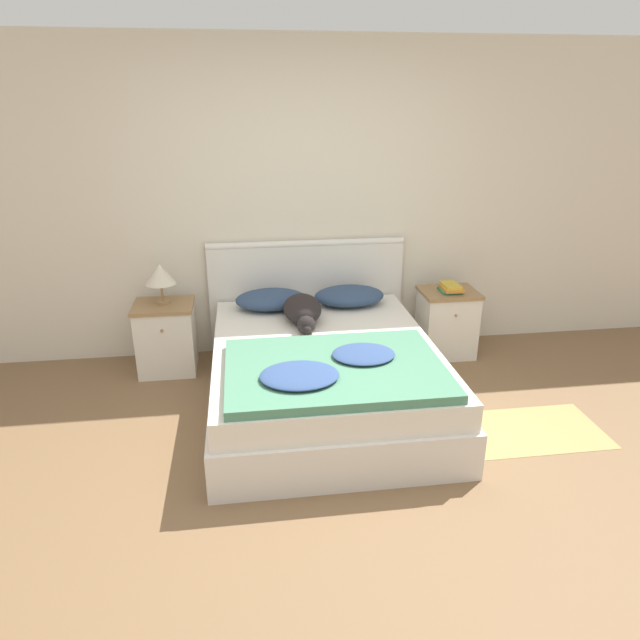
{
  "coord_description": "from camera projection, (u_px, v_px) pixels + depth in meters",
  "views": [
    {
      "loc": [
        -0.47,
        -2.57,
        2.1
      ],
      "look_at": [
        0.06,
        1.23,
        0.59
      ],
      "focal_mm": 32.0,
      "sensor_mm": 36.0,
      "label": 1
    }
  ],
  "objects": [
    {
      "name": "rug",
      "position": [
        532.0,
        430.0,
        3.84
      ],
      "size": [
        0.93,
        0.57,
        0.0
      ],
      "color": "tan",
      "rests_on": "ground_plane"
    },
    {
      "name": "wall_back",
      "position": [
        298.0,
        203.0,
        4.69
      ],
      "size": [
        9.0,
        0.06,
        2.55
      ],
      "color": "beige",
      "rests_on": "ground_plane"
    },
    {
      "name": "book_stack",
      "position": [
        451.0,
        288.0,
        4.75
      ],
      "size": [
        0.18,
        0.22,
        0.07
      ],
      "color": "#337547",
      "rests_on": "nightstand_right"
    },
    {
      "name": "bed",
      "position": [
        324.0,
        375.0,
        4.07
      ],
      "size": [
        1.58,
        2.0,
        0.49
      ],
      "color": "silver",
      "rests_on": "ground_plane"
    },
    {
      "name": "nightstand_right",
      "position": [
        446.0,
        322.0,
        4.89
      ],
      "size": [
        0.47,
        0.41,
        0.58
      ],
      "color": "silver",
      "rests_on": "ground_plane"
    },
    {
      "name": "dog",
      "position": [
        303.0,
        310.0,
        4.33
      ],
      "size": [
        0.29,
        0.63,
        0.2
      ],
      "color": "black",
      "rests_on": "bed"
    },
    {
      "name": "table_lamp",
      "position": [
        160.0,
        275.0,
        4.42
      ],
      "size": [
        0.24,
        0.24,
        0.32
      ],
      "color": "#9E7A4C",
      "rests_on": "nightstand_left"
    },
    {
      "name": "pillow_left",
      "position": [
        271.0,
        299.0,
        4.61
      ],
      "size": [
        0.57,
        0.38,
        0.16
      ],
      "color": "navy",
      "rests_on": "bed"
    },
    {
      "name": "headboard",
      "position": [
        307.0,
        294.0,
        4.91
      ],
      "size": [
        1.66,
        0.06,
        0.98
      ],
      "color": "silver",
      "rests_on": "ground_plane"
    },
    {
      "name": "quilt",
      "position": [
        333.0,
        369.0,
        3.53
      ],
      "size": [
        1.35,
        0.98,
        0.1
      ],
      "color": "#4C8466",
      "rests_on": "bed"
    },
    {
      "name": "ground_plane",
      "position": [
        340.0,
        498.0,
        3.19
      ],
      "size": [
        16.0,
        16.0,
        0.0
      ],
      "primitive_type": "plane",
      "color": "brown"
    },
    {
      "name": "pillow_right",
      "position": [
        349.0,
        296.0,
        4.69
      ],
      "size": [
        0.57,
        0.38,
        0.16
      ],
      "color": "navy",
      "rests_on": "bed"
    },
    {
      "name": "nightstand_left",
      "position": [
        166.0,
        337.0,
        4.58
      ],
      "size": [
        0.47,
        0.41,
        0.58
      ],
      "color": "silver",
      "rests_on": "ground_plane"
    }
  ]
}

